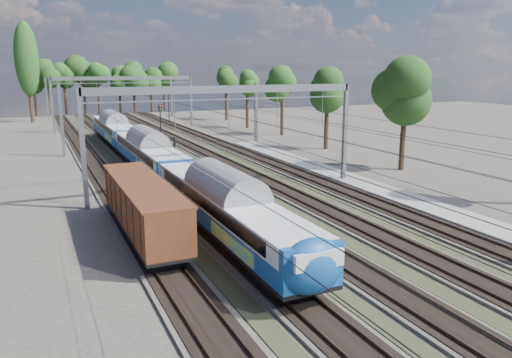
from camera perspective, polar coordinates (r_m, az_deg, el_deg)
name	(u,v)px	position (r m, az deg, el deg)	size (l,w,h in m)	color
track_bed	(180,162)	(56.30, -8.64, 1.91)	(21.00, 130.00, 0.34)	#47423A
platform	(422,205)	(40.33, 18.48, -2.80)	(3.00, 70.00, 0.30)	gray
catenary	(164,101)	(63.00, -10.47, 8.75)	(25.65, 130.00, 9.00)	gray
tree_belt	(146,78)	(104.47, -12.43, 11.21)	(39.13, 99.18, 11.92)	black
poplar	(27,60)	(106.35, -24.74, 12.29)	(4.40, 4.40, 19.04)	black
emu_train	(149,149)	(50.07, -12.14, 3.38)	(3.06, 64.63, 4.47)	black
freight_boxcar	(143,206)	(31.38, -12.79, -3.03)	(2.80, 13.52, 3.49)	black
worker	(175,143)	(65.96, -9.29, 4.07)	(0.59, 0.39, 1.62)	black
signal_near	(161,123)	(61.68, -10.85, 6.29)	(0.41, 0.37, 6.10)	black
signal_far	(169,103)	(97.20, -9.96, 8.60)	(0.44, 0.40, 6.22)	black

